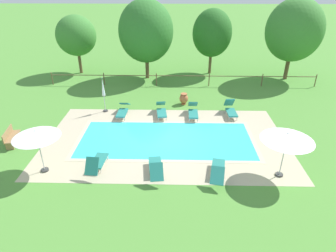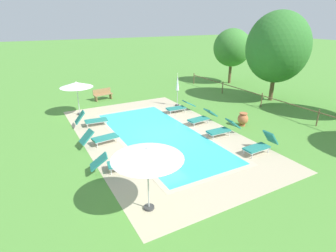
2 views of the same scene
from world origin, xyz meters
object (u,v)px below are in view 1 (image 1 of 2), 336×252
at_px(patio_umbrella_open_foreground, 287,137).
at_px(patio_umbrella_closed_row_west, 103,90).
at_px(sun_lounger_south_near_corner, 161,110).
at_px(sun_lounger_south_mid, 156,167).
at_px(sun_lounger_north_mid, 97,162).
at_px(sun_lounger_south_far, 193,111).
at_px(sun_lounger_north_near_steps, 231,110).
at_px(terracotta_urn_near_fence, 184,98).
at_px(tree_far_west, 212,33).
at_px(tree_west_mid, 76,36).
at_px(wooden_bench_lawn_side, 11,136).
at_px(patio_umbrella_open_by_bench, 36,134).
at_px(sun_lounger_north_end, 218,170).
at_px(tree_centre, 294,30).
at_px(tree_east_mid, 146,31).
at_px(sun_lounger_north_far, 123,110).

relative_size(patio_umbrella_open_foreground, patio_umbrella_closed_row_west, 0.97).
bearing_deg(sun_lounger_south_near_corner, sun_lounger_south_mid, -89.95).
height_order(sun_lounger_north_mid, sun_lounger_south_far, sun_lounger_north_mid).
height_order(sun_lounger_north_near_steps, terracotta_urn_near_fence, sun_lounger_north_near_steps).
bearing_deg(sun_lounger_south_far, tree_far_west, 77.63).
height_order(sun_lounger_south_near_corner, tree_far_west, tree_far_west).
relative_size(sun_lounger_north_near_steps, tree_west_mid, 0.36).
xyz_separation_m(sun_lounger_south_mid, patio_umbrella_closed_row_west, (-3.86, 6.88, 1.15)).
bearing_deg(wooden_bench_lawn_side, patio_umbrella_open_foreground, -10.25).
bearing_deg(patio_umbrella_open_by_bench, patio_umbrella_closed_row_west, 77.65).
bearing_deg(wooden_bench_lawn_side, sun_lounger_south_mid, -17.33).
bearing_deg(sun_lounger_south_near_corner, sun_lounger_north_end, -65.91).
xyz_separation_m(sun_lounger_north_near_steps, sun_lounger_south_mid, (-4.59, -6.49, -0.01)).
bearing_deg(patio_umbrella_closed_row_west, sun_lounger_north_end, -46.06).
xyz_separation_m(sun_lounger_south_near_corner, sun_lounger_south_far, (2.09, -0.10, 0.01)).
bearing_deg(tree_far_west, sun_lounger_north_end, -94.53).
xyz_separation_m(sun_lounger_north_near_steps, patio_umbrella_open_foreground, (1.21, -6.47, 1.69)).
bearing_deg(patio_umbrella_closed_row_west, sun_lounger_north_mid, -81.04).
bearing_deg(sun_lounger_south_near_corner, tree_centre, 35.90).
height_order(sun_lounger_north_near_steps, tree_far_west, tree_far_west).
distance_m(patio_umbrella_open_by_bench, patio_umbrella_closed_row_west, 6.94).
height_order(sun_lounger_south_far, tree_centre, tree_centre).
xyz_separation_m(sun_lounger_south_near_corner, patio_umbrella_open_by_bench, (-5.34, -6.23, 1.65)).
height_order(sun_lounger_north_end, tree_east_mid, tree_east_mid).
height_order(sun_lounger_north_mid, patio_umbrella_open_by_bench, patio_umbrella_open_by_bench).
relative_size(patio_umbrella_closed_row_west, tree_east_mid, 0.36).
xyz_separation_m(sun_lounger_north_near_steps, sun_lounger_south_near_corner, (-4.59, -0.14, -0.02)).
bearing_deg(sun_lounger_north_near_steps, sun_lounger_south_near_corner, -178.21).
bearing_deg(sun_lounger_north_far, sun_lounger_north_mid, -92.59).
distance_m(sun_lounger_north_mid, tree_east_mid, 14.35).
bearing_deg(patio_umbrella_open_foreground, tree_far_west, 96.11).
height_order(sun_lounger_south_mid, patio_umbrella_open_by_bench, patio_umbrella_open_by_bench).
xyz_separation_m(patio_umbrella_open_by_bench, tree_east_mid, (3.74, 14.00, 2.02)).
distance_m(wooden_bench_lawn_side, tree_far_west, 18.18).
distance_m(sun_lounger_north_end, tree_east_mid, 15.37).
bearing_deg(tree_west_mid, sun_lounger_south_far, -42.25).
bearing_deg(sun_lounger_south_near_corner, tree_west_mid, 131.41).
bearing_deg(patio_umbrella_open_by_bench, patio_umbrella_open_foreground, -0.49).
bearing_deg(tree_east_mid, patio_umbrella_closed_row_west, -107.38).
bearing_deg(tree_far_west, patio_umbrella_open_by_bench, -121.48).
bearing_deg(sun_lounger_north_end, patio_umbrella_closed_row_west, 133.94).
bearing_deg(sun_lounger_south_near_corner, sun_lounger_north_far, -178.99).
relative_size(wooden_bench_lawn_side, tree_centre, 0.23).
xyz_separation_m(sun_lounger_north_mid, terracotta_urn_near_fence, (4.34, 7.95, 0.04)).
relative_size(sun_lounger_north_near_steps, tree_east_mid, 0.28).
relative_size(sun_lounger_south_far, patio_umbrella_open_by_bench, 0.89).
relative_size(sun_lounger_north_mid, terracotta_urn_near_fence, 2.35).
height_order(patio_umbrella_open_by_bench, tree_centre, tree_centre).
distance_m(sun_lounger_south_mid, tree_far_west, 16.45).
bearing_deg(wooden_bench_lawn_side, tree_centre, 31.59).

